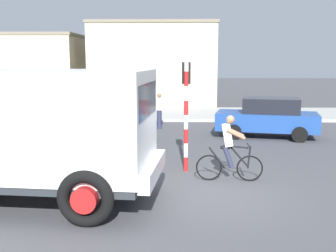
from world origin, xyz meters
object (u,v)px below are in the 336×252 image
(traffic_light_pole, at_px, (186,98))
(car_red_near, at_px, (55,110))
(car_white_mid, at_px, (268,117))
(pedestrian_near_kerb, at_px, (159,110))
(cyclist, at_px, (229,148))
(truck_foreground, at_px, (32,127))

(traffic_light_pole, distance_m, car_red_near, 9.31)
(car_white_mid, bearing_deg, pedestrian_near_kerb, 156.51)
(cyclist, height_order, car_white_mid, cyclist)
(pedestrian_near_kerb, bearing_deg, truck_foreground, -104.02)
(car_red_near, distance_m, car_white_mid, 9.51)
(car_red_near, bearing_deg, cyclist, -49.72)
(car_white_mid, bearing_deg, car_red_near, 167.47)
(traffic_light_pole, height_order, car_white_mid, traffic_light_pole)
(cyclist, distance_m, car_white_mid, 6.55)
(truck_foreground, distance_m, car_white_mid, 10.36)
(pedestrian_near_kerb, bearing_deg, traffic_light_pole, -81.74)
(traffic_light_pole, bearing_deg, cyclist, -42.96)
(truck_foreground, xyz_separation_m, traffic_light_pole, (3.43, 2.61, 0.40))
(traffic_light_pole, height_order, pedestrian_near_kerb, traffic_light_pole)
(cyclist, xyz_separation_m, car_red_near, (-6.93, 8.17, -0.05))
(cyclist, relative_size, traffic_light_pole, 0.54)
(truck_foreground, height_order, pedestrian_near_kerb, truck_foreground)
(car_red_near, xyz_separation_m, pedestrian_near_kerb, (4.81, -0.12, 0.03))
(truck_foreground, relative_size, cyclist, 3.26)
(car_red_near, bearing_deg, truck_foreground, -76.18)
(car_red_near, height_order, pedestrian_near_kerb, pedestrian_near_kerb)
(truck_foreground, relative_size, pedestrian_near_kerb, 3.48)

